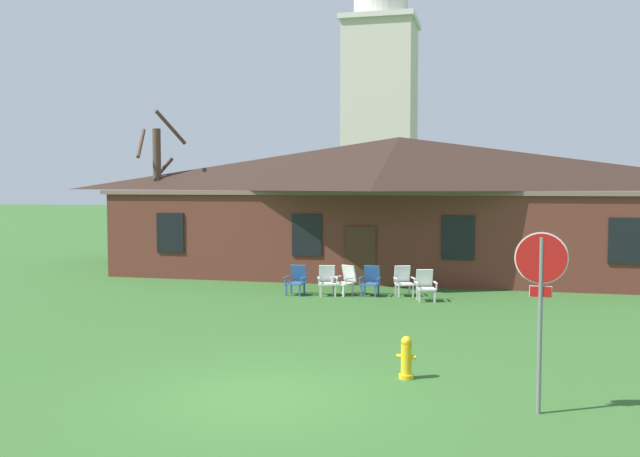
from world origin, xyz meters
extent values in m
plane|color=#336028|center=(0.00, 0.00, 0.00)|extent=(200.00, 200.00, 0.00)
cube|color=brown|center=(0.00, 18.26, 1.60)|extent=(21.38, 10.00, 3.20)
cube|color=#795B55|center=(0.00, 18.26, 3.28)|extent=(21.80, 10.20, 0.16)
pyramid|color=black|center=(0.00, 18.26, 4.46)|extent=(22.23, 10.40, 2.20)
cube|color=black|center=(-8.02, 13.23, 1.76)|extent=(1.10, 0.06, 1.50)
cube|color=black|center=(-2.67, 13.23, 1.76)|extent=(1.10, 0.06, 1.50)
cube|color=black|center=(2.67, 13.23, 1.76)|extent=(1.10, 0.06, 1.50)
cube|color=black|center=(8.02, 13.23, 1.76)|extent=(1.10, 0.06, 1.50)
cube|color=#422819|center=(-0.72, 13.23, 1.05)|extent=(1.10, 0.06, 2.10)
cube|color=beige|center=(-3.98, 38.55, 7.43)|extent=(4.80, 4.80, 14.86)
cube|color=silver|center=(-3.98, 38.55, 15.04)|extent=(5.18, 5.18, 0.36)
cylinder|color=silver|center=(-3.98, 38.55, 16.32)|extent=(3.80, 3.80, 2.20)
cylinder|color=slate|center=(4.51, 0.27, 1.38)|extent=(0.07, 0.07, 2.76)
cylinder|color=white|center=(4.51, 0.28, 2.44)|extent=(0.81, 0.04, 0.81)
cylinder|color=#B71414|center=(4.51, 0.26, 2.44)|extent=(0.76, 0.04, 0.76)
cube|color=#B71414|center=(4.51, 0.27, 1.92)|extent=(0.32, 0.03, 0.16)
cube|color=white|center=(4.51, 0.28, 1.92)|extent=(0.34, 0.03, 0.18)
cube|color=#2D5693|center=(-2.15, 10.37, 0.18)|extent=(0.05, 0.05, 0.36)
cube|color=#2D5693|center=(-2.61, 10.41, 0.18)|extent=(0.05, 0.05, 0.36)
cube|color=#2D5693|center=(-2.12, 10.81, 0.18)|extent=(0.05, 0.05, 0.36)
cube|color=#2D5693|center=(-2.58, 10.85, 0.18)|extent=(0.05, 0.05, 0.36)
cube|color=#2D5693|center=(-2.37, 10.61, 0.39)|extent=(0.58, 0.56, 0.05)
cube|color=#2D5693|center=(-2.34, 10.92, 0.69)|extent=(0.53, 0.23, 0.54)
cube|color=#2D5693|center=(-2.08, 10.57, 0.58)|extent=(0.10, 0.47, 0.03)
cube|color=#2D5693|center=(-2.09, 10.40, 0.47)|extent=(0.04, 0.04, 0.22)
cube|color=#2D5693|center=(-2.66, 10.61, 0.58)|extent=(0.10, 0.47, 0.03)
cube|color=#2D5693|center=(-2.67, 10.45, 0.47)|extent=(0.04, 0.04, 0.22)
cube|color=silver|center=(-1.04, 10.60, 0.18)|extent=(0.06, 0.06, 0.36)
cube|color=silver|center=(-1.48, 10.47, 0.18)|extent=(0.06, 0.06, 0.36)
cube|color=silver|center=(-1.17, 11.02, 0.18)|extent=(0.06, 0.06, 0.36)
cube|color=silver|center=(-1.61, 10.89, 0.18)|extent=(0.06, 0.06, 0.36)
cube|color=silver|center=(-1.33, 10.75, 0.39)|extent=(0.67, 0.66, 0.05)
cube|color=silver|center=(-1.42, 11.04, 0.69)|extent=(0.55, 0.33, 0.54)
cube|color=silver|center=(-1.05, 10.81, 0.58)|extent=(0.19, 0.46, 0.03)
cube|color=silver|center=(-1.00, 10.66, 0.47)|extent=(0.05, 0.05, 0.22)
cube|color=silver|center=(-1.60, 10.64, 0.58)|extent=(0.19, 0.46, 0.03)
cube|color=silver|center=(-1.55, 10.49, 0.47)|extent=(0.05, 0.05, 0.22)
cube|color=silver|center=(-0.78, 10.65, 0.18)|extent=(0.07, 0.07, 0.36)
cube|color=silver|center=(-1.18, 10.88, 0.18)|extent=(0.07, 0.07, 0.36)
cube|color=silver|center=(-0.56, 11.04, 0.18)|extent=(0.07, 0.07, 0.36)
cube|color=silver|center=(-0.96, 11.27, 0.18)|extent=(0.07, 0.07, 0.36)
cube|color=silver|center=(-0.87, 10.96, 0.39)|extent=(0.73, 0.72, 0.05)
cube|color=silver|center=(-0.71, 11.23, 0.69)|extent=(0.54, 0.42, 0.54)
cube|color=silver|center=(-0.63, 10.80, 0.58)|extent=(0.29, 0.43, 0.03)
cube|color=silver|center=(-0.71, 10.66, 0.47)|extent=(0.05, 0.05, 0.22)
cube|color=silver|center=(-1.13, 11.09, 0.58)|extent=(0.29, 0.43, 0.03)
cube|color=silver|center=(-1.21, 10.95, 0.47)|extent=(0.05, 0.05, 0.22)
cube|color=#2D5693|center=(0.22, 10.78, 0.18)|extent=(0.05, 0.05, 0.36)
cube|color=#2D5693|center=(-0.23, 10.81, 0.18)|extent=(0.05, 0.05, 0.36)
cube|color=#2D5693|center=(0.25, 11.22, 0.18)|extent=(0.05, 0.05, 0.36)
cube|color=#2D5693|center=(-0.20, 11.25, 0.18)|extent=(0.05, 0.05, 0.36)
cube|color=#2D5693|center=(0.01, 11.01, 0.39)|extent=(0.57, 0.55, 0.05)
cube|color=#2D5693|center=(0.03, 11.32, 0.69)|extent=(0.52, 0.22, 0.54)
cube|color=#2D5693|center=(0.30, 10.97, 0.58)|extent=(0.09, 0.47, 0.03)
cube|color=#2D5693|center=(0.29, 10.81, 0.47)|extent=(0.04, 0.04, 0.22)
cube|color=#2D5693|center=(-0.28, 11.01, 0.58)|extent=(0.09, 0.47, 0.03)
cube|color=#2D5693|center=(-0.29, 10.85, 0.47)|extent=(0.04, 0.04, 0.22)
cube|color=white|center=(1.38, 11.13, 0.18)|extent=(0.06, 0.06, 0.36)
cube|color=white|center=(0.95, 10.97, 0.18)|extent=(0.06, 0.06, 0.36)
cube|color=white|center=(1.22, 11.55, 0.18)|extent=(0.06, 0.06, 0.36)
cube|color=white|center=(0.79, 11.38, 0.18)|extent=(0.06, 0.06, 0.36)
cube|color=white|center=(1.08, 11.26, 0.39)|extent=(0.69, 0.68, 0.05)
cube|color=white|center=(0.98, 11.55, 0.69)|extent=(0.55, 0.36, 0.54)
cube|color=white|center=(1.36, 11.34, 0.58)|extent=(0.22, 0.46, 0.03)
cube|color=white|center=(1.42, 11.19, 0.47)|extent=(0.05, 0.05, 0.22)
cube|color=white|center=(0.82, 11.14, 0.58)|extent=(0.22, 0.46, 0.03)
cube|color=white|center=(0.88, 10.99, 0.47)|extent=(0.05, 0.05, 0.22)
cube|color=silver|center=(2.13, 10.25, 0.18)|extent=(0.06, 0.06, 0.36)
cube|color=silver|center=(1.68, 10.13, 0.18)|extent=(0.06, 0.06, 0.36)
cube|color=silver|center=(2.02, 10.67, 0.18)|extent=(0.06, 0.06, 0.36)
cube|color=silver|center=(1.57, 10.56, 0.18)|extent=(0.06, 0.06, 0.36)
cube|color=silver|center=(1.85, 10.40, 0.39)|extent=(0.65, 0.64, 0.05)
cube|color=silver|center=(1.77, 10.70, 0.69)|extent=(0.54, 0.31, 0.54)
cube|color=silver|center=(2.13, 10.46, 0.58)|extent=(0.18, 0.47, 0.03)
cube|color=silver|center=(2.17, 10.30, 0.47)|extent=(0.05, 0.05, 0.22)
cube|color=silver|center=(1.57, 10.31, 0.58)|extent=(0.18, 0.47, 0.03)
cube|color=silver|center=(1.61, 10.15, 0.47)|extent=(0.05, 0.05, 0.22)
cylinder|color=brown|center=(-10.71, 17.51, 3.03)|extent=(0.36, 0.36, 6.05)
cylinder|color=brown|center=(-9.89, 17.23, 6.08)|extent=(0.74, 1.79, 1.43)
cylinder|color=brown|center=(-11.36, 17.32, 5.41)|extent=(0.58, 1.47, 1.39)
cylinder|color=brown|center=(-10.73, 18.02, 4.21)|extent=(1.15, 0.22, 1.20)
cylinder|color=brown|center=(-10.45, 17.34, 3.39)|extent=(0.55, 0.73, 1.04)
cylinder|color=gold|center=(2.27, 1.74, 0.04)|extent=(0.28, 0.28, 0.08)
cylinder|color=gold|center=(2.27, 1.74, 0.36)|extent=(0.20, 0.20, 0.55)
sphere|color=gold|center=(2.27, 1.74, 0.69)|extent=(0.20, 0.20, 0.20)
cylinder|color=gold|center=(2.14, 1.74, 0.41)|extent=(0.10, 0.08, 0.08)
cylinder|color=gold|center=(2.40, 1.74, 0.41)|extent=(0.10, 0.08, 0.08)
camera|label=1|loc=(3.73, -10.89, 3.56)|focal=39.07mm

